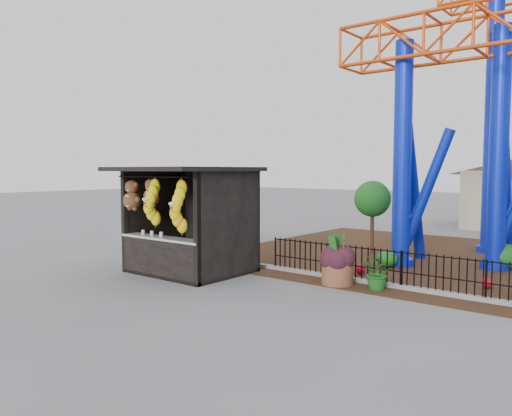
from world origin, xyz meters
The scene contains 8 objects.
ground centered at (0.00, 0.00, 0.00)m, with size 120.00×120.00×0.00m, color slate.
mulch_bed centered at (4.00, 8.00, 0.01)m, with size 18.00×12.00×0.02m, color #331E11.
curb centered at (4.00, 3.00, 0.06)m, with size 18.00×0.18×0.12m, color gray.
prize_booth centered at (-3.01, 0.89, 1.54)m, with size 3.50×3.40×3.12m.
picket_fence centered at (4.90, 3.00, 0.50)m, with size 12.20×0.06×1.00m, color black, non-canonical shape.
terracotta_planter centered at (1.26, 2.44, 0.30)m, with size 0.83×0.83×0.60m, color brown.
planter_foliage centered at (1.26, 2.44, 0.92)m, with size 0.70×0.70×0.64m, color black.
potted_plant centered at (2.36, 2.57, 0.44)m, with size 0.80×0.69×0.89m, color #31601C.
Camera 1 is at (7.74, -9.05, 3.04)m, focal length 35.00 mm.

